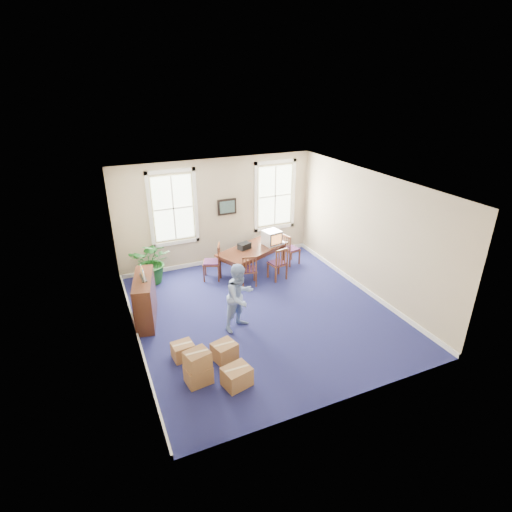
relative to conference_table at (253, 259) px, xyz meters
name	(u,v)px	position (x,y,z in m)	size (l,w,h in m)	color
floor	(262,312)	(-0.70, -2.20, -0.37)	(6.50, 6.50, 0.00)	navy
ceiling	(263,184)	(-0.70, -2.20, 2.83)	(6.50, 6.50, 0.00)	white
wall_back	(217,212)	(-0.70, 1.05, 1.23)	(6.50, 6.50, 0.00)	tan
wall_front	(346,327)	(-0.70, -5.45, 1.23)	(6.50, 6.50, 0.00)	tan
wall_left	(128,277)	(-3.70, -2.20, 1.23)	(6.50, 6.50, 0.00)	tan
wall_right	(368,234)	(2.30, -2.20, 1.23)	(6.50, 6.50, 0.00)	tan
baseboard_back	(219,260)	(-0.70, 1.02, -0.31)	(6.00, 0.04, 0.12)	white
baseboard_left	(139,339)	(-3.67, -2.20, -0.31)	(0.04, 6.50, 0.12)	white
baseboard_right	(361,287)	(2.27, -2.20, -0.31)	(0.04, 6.50, 0.12)	white
window_left	(173,208)	(-2.00, 1.03, 1.53)	(1.40, 0.12, 2.20)	white
window_right	(275,196)	(1.20, 1.03, 1.53)	(1.40, 0.12, 2.20)	white
wall_picture	(227,207)	(-0.40, 1.00, 1.38)	(0.58, 0.06, 0.48)	black
conference_table	(253,259)	(0.00, 0.00, 0.00)	(2.15, 0.98, 0.73)	#492315
crt_tv	(272,238)	(0.64, 0.05, 0.58)	(0.47, 0.51, 0.42)	#B7B7BC
game_console	(281,242)	(0.93, 0.00, 0.39)	(0.17, 0.21, 0.05)	white
equipment_bag	(244,246)	(-0.24, 0.05, 0.46)	(0.36, 0.23, 0.18)	black
chair_near_left	(249,269)	(-0.44, -0.73, 0.10)	(0.41, 0.41, 0.92)	brown
chair_near_right	(277,263)	(0.44, -0.73, 0.13)	(0.44, 0.44, 0.98)	brown
chair_end_left	(211,262)	(-1.27, 0.00, 0.16)	(0.47, 0.47, 1.05)	brown
chair_end_right	(291,249)	(1.27, 0.00, 0.12)	(0.44, 0.44, 0.98)	brown
man	(240,297)	(-1.42, -2.58, 0.43)	(0.78, 0.60, 1.59)	#849ED0
credenza	(145,299)	(-3.34, -1.40, 0.19)	(0.41, 1.42, 1.12)	#492315
brochure_rack	(143,272)	(-3.32, -1.40, 0.88)	(0.11, 0.60, 0.27)	#99999E
potted_plant	(152,262)	(-2.83, 0.46, 0.26)	(1.13, 0.99, 1.26)	#124515
cardboard_boxes	(206,361)	(-2.64, -3.86, 0.00)	(1.27, 1.27, 0.73)	#9C6C40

